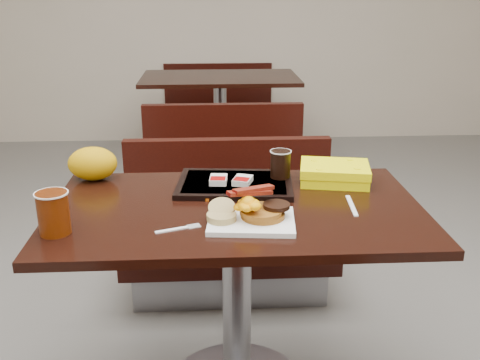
{
  "coord_description": "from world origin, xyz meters",
  "views": [
    {
      "loc": [
        -0.08,
        -1.64,
        1.43
      ],
      "look_at": [
        0.01,
        0.06,
        0.82
      ],
      "focal_mm": 41.04,
      "sensor_mm": 36.0,
      "label": 1
    }
  ],
  "objects": [
    {
      "name": "table_near",
      "position": [
        0.0,
        0.0,
        0.38
      ],
      "size": [
        1.2,
        0.7,
        0.75
      ],
      "primitive_type": null,
      "color": "black",
      "rests_on": "floor"
    },
    {
      "name": "coffee_cup_far",
      "position": [
        0.17,
        0.22,
        0.82
      ],
      "size": [
        0.09,
        0.09,
        0.1
      ],
      "primitive_type": "cylinder",
      "rotation": [
        0.0,
        0.0,
        -0.31
      ],
      "color": "black",
      "rests_on": "tray"
    },
    {
      "name": "platter",
      "position": [
        0.04,
        -0.14,
        0.76
      ],
      "size": [
        0.28,
        0.22,
        0.02
      ],
      "primitive_type": "cube",
      "rotation": [
        0.0,
        0.0,
        -0.1
      ],
      "color": "white",
      "rests_on": "table_near"
    },
    {
      "name": "condiment_syrup",
      "position": [
        -0.08,
        0.06,
        0.75
      ],
      "size": [
        0.04,
        0.03,
        0.01
      ],
      "primitive_type": "cube",
      "rotation": [
        0.0,
        0.0,
        0.06
      ],
      "color": "#C54C08",
      "rests_on": "table_near"
    },
    {
      "name": "tray",
      "position": [
        0.0,
        0.18,
        0.76
      ],
      "size": [
        0.43,
        0.32,
        0.02
      ],
      "primitive_type": "cube",
      "rotation": [
        0.0,
        0.0,
        -0.09
      ],
      "color": "black",
      "rests_on": "table_near"
    },
    {
      "name": "table_far",
      "position": [
        0.0,
        2.6,
        0.38
      ],
      "size": [
        1.2,
        0.7,
        0.75
      ],
      "primitive_type": null,
      "color": "black",
      "rests_on": "floor"
    },
    {
      "name": "fork",
      "position": [
        -0.2,
        -0.17,
        0.75
      ],
      "size": [
        0.14,
        0.07,
        0.0
      ],
      "primitive_type": null,
      "rotation": [
        0.0,
        0.0,
        0.34
      ],
      "color": "white",
      "rests_on": "table_near"
    },
    {
      "name": "bench_near_n",
      "position": [
        0.0,
        0.7,
        0.36
      ],
      "size": [
        1.0,
        0.46,
        0.72
      ],
      "primitive_type": null,
      "color": "black",
      "rests_on": "floor"
    },
    {
      "name": "pancake_stack",
      "position": [
        0.07,
        -0.12,
        0.78
      ],
      "size": [
        0.15,
        0.15,
        0.03
      ],
      "primitive_type": "cylinder",
      "rotation": [
        0.0,
        0.0,
        -0.16
      ],
      "color": "#975119",
      "rests_on": "platter"
    },
    {
      "name": "knife",
      "position": [
        0.37,
        -0.02,
        0.75
      ],
      "size": [
        0.03,
        0.17,
        0.0
      ],
      "primitive_type": "cube",
      "rotation": [
        0.0,
        0.0,
        -1.65
      ],
      "color": "white",
      "rests_on": "table_near"
    },
    {
      "name": "scrambled_eggs",
      "position": [
        0.03,
        -0.14,
        0.82
      ],
      "size": [
        0.1,
        0.09,
        0.04
      ],
      "primitive_type": "ellipsoid",
      "rotation": [
        0.0,
        0.0,
        -0.26
      ],
      "color": "#FFAB05",
      "rests_on": "pancake_stack"
    },
    {
      "name": "clamshell",
      "position": [
        0.36,
        0.21,
        0.78
      ],
      "size": [
        0.27,
        0.23,
        0.07
      ],
      "primitive_type": "cube",
      "rotation": [
        0.0,
        0.0,
        -0.18
      ],
      "color": "#F7EF04",
      "rests_on": "table_near"
    },
    {
      "name": "coffee_cup_near",
      "position": [
        -0.53,
        -0.17,
        0.81
      ],
      "size": [
        0.12,
        0.12,
        0.13
      ],
      "primitive_type": "cylinder",
      "rotation": [
        0.0,
        0.0,
        0.36
      ],
      "color": "#7F2B04",
      "rests_on": "table_near"
    },
    {
      "name": "hashbrown_sleeve_left",
      "position": [
        -0.06,
        0.17,
        0.78
      ],
      "size": [
        0.07,
        0.08,
        0.02
      ],
      "primitive_type": "cube",
      "rotation": [
        0.0,
        0.0,
        -0.1
      ],
      "color": "silver",
      "rests_on": "tray"
    },
    {
      "name": "muffin_bottom",
      "position": [
        -0.05,
        -0.14,
        0.78
      ],
      "size": [
        0.1,
        0.1,
        0.02
      ],
      "primitive_type": "cylinder",
      "rotation": [
        0.0,
        0.0,
        0.16
      ],
      "color": "tan",
      "rests_on": "platter"
    },
    {
      "name": "sausage_patty",
      "position": [
        0.11,
        -0.12,
        0.8
      ],
      "size": [
        0.08,
        0.08,
        0.01
      ],
      "primitive_type": "cylinder",
      "rotation": [
        0.0,
        0.0,
        0.02
      ],
      "color": "black",
      "rests_on": "pancake_stack"
    },
    {
      "name": "condiment_ketchup",
      "position": [
        -0.06,
        0.09,
        0.75
      ],
      "size": [
        0.04,
        0.03,
        0.01
      ],
      "primitive_type": "cube",
      "rotation": [
        0.0,
        0.0,
        -0.27
      ],
      "color": "#8C0504",
      "rests_on": "table_near"
    },
    {
      "name": "bench_far_s",
      "position": [
        0.0,
        1.9,
        0.36
      ],
      "size": [
        1.0,
        0.46,
        0.72
      ],
      "primitive_type": null,
      "color": "black",
      "rests_on": "floor"
    },
    {
      "name": "hashbrown_sleeve_right",
      "position": [
        0.03,
        0.16,
        0.78
      ],
      "size": [
        0.08,
        0.09,
        0.02
      ],
      "primitive_type": "cube",
      "rotation": [
        0.0,
        0.0,
        -0.32
      ],
      "color": "silver",
      "rests_on": "tray"
    },
    {
      "name": "paper_bag",
      "position": [
        -0.51,
        0.28,
        0.81
      ],
      "size": [
        0.2,
        0.17,
        0.12
      ],
      "primitive_type": "ellipsoid",
      "rotation": [
        0.0,
        0.0,
        0.22
      ],
      "color": "orange",
      "rests_on": "table_near"
    },
    {
      "name": "bench_far_n",
      "position": [
        0.0,
        3.3,
        0.36
      ],
      "size": [
        1.0,
        0.46,
        0.72
      ],
      "primitive_type": null,
      "color": "black",
      "rests_on": "floor"
    },
    {
      "name": "bacon_strips",
      "position": [
        0.03,
        -0.12,
        0.84
      ],
      "size": [
        0.16,
        0.12,
        0.01
      ],
      "primitive_type": null,
      "rotation": [
        0.0,
        0.0,
        0.46
      ],
      "color": "#4E0605",
      "rests_on": "scrambled_eggs"
    },
    {
      "name": "muffin_top",
      "position": [
        -0.05,
        -0.1,
        0.79
      ],
      "size": [
        0.09,
        0.09,
        0.05
      ],
      "primitive_type": "cylinder",
      "rotation": [
        0.38,
        0.0,
        -0.13
      ],
      "color": "tan",
      "rests_on": "platter"
    }
  ]
}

